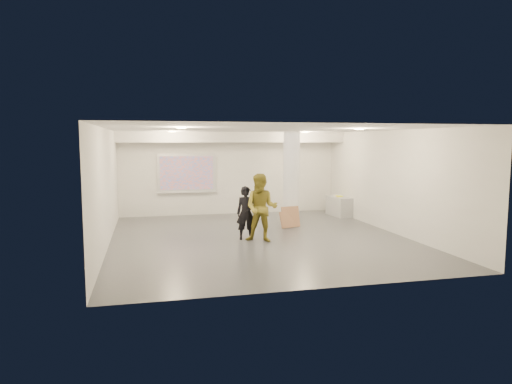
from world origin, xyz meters
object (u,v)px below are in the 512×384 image
object	(u,v)px
projection_screen	(187,173)
woman	(246,213)
credenza	(339,206)
column	(291,178)
man	(261,208)

from	to	relation	value
projection_screen	woman	distance (m)	4.73
credenza	projection_screen	bearing A→B (deg)	161.58
column	man	xyz separation A→B (m)	(-1.55, -2.23, -0.59)
credenza	column	bearing A→B (deg)	-154.26
credenza	woman	size ratio (longest dim) A/B	0.82
column	woman	world-z (taller)	column
woman	man	size ratio (longest dim) A/B	0.80
projection_screen	credenza	xyz separation A→B (m)	(5.32, -1.40, -1.18)
credenza	woman	bearing A→B (deg)	-146.61
column	credenza	xyz separation A→B (m)	(2.22, 1.25, -1.15)
projection_screen	woman	world-z (taller)	projection_screen
credenza	man	distance (m)	5.16
man	credenza	bearing A→B (deg)	67.26
projection_screen	woman	bearing A→B (deg)	-74.88
woman	credenza	bearing A→B (deg)	42.78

